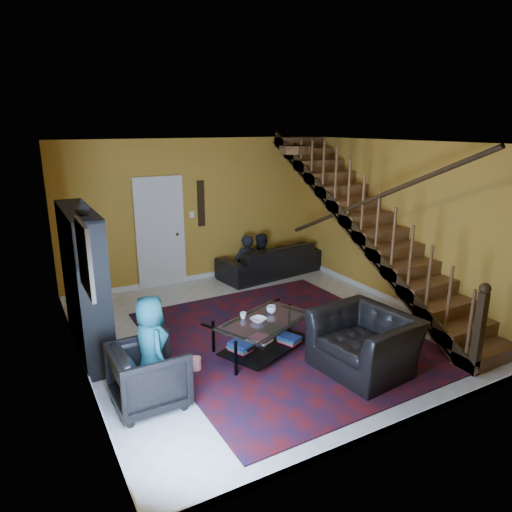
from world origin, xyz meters
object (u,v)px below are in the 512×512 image
Objects in this scene: sofa at (270,260)px; coffee_table at (265,334)px; armchair_left at (149,375)px; armchair_right at (364,343)px; bookshelf at (85,285)px.

sofa is 1.49× the size of coffee_table.
armchair_left is 2.67m from armchair_right.
armchair_right reaches higher than sofa.
sofa is (3.89, 1.70, -0.64)m from bookshelf.
armchair_left is at bearing -166.80° from coffee_table.
bookshelf is at bearing -133.29° from armchair_right.
armchair_left is at bearing 35.99° from sofa.
sofa is at bearing -47.71° from armchair_left.
armchair_left is at bearing -77.98° from bookshelf.
bookshelf reaches higher than coffee_table.
armchair_left is 1.77m from coffee_table.
armchair_left is (-3.54, -3.37, 0.04)m from sofa.
armchair_right is at bearing -47.58° from coffee_table.
armchair_right is 1.32m from coffee_table.
armchair_left reaches higher than coffee_table.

